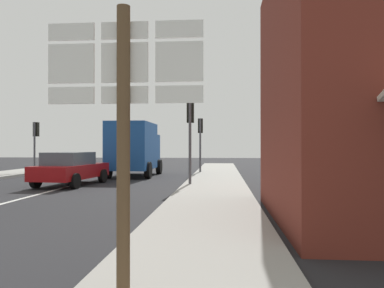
% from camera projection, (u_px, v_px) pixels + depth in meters
% --- Properties ---
extents(ground_plane, '(80.00, 80.00, 0.00)m').
position_uv_depth(ground_plane, '(60.00, 189.00, 15.11)').
color(ground_plane, '#232326').
extents(sidewalk_right, '(2.68, 44.00, 0.14)m').
position_uv_depth(sidewalk_right, '(213.00, 195.00, 12.61)').
color(sidewalk_right, gray).
rests_on(sidewalk_right, ground).
extents(lane_centre_stripe, '(0.16, 12.00, 0.01)m').
position_uv_depth(lane_centre_stripe, '(2.00, 204.00, 11.13)').
color(lane_centre_stripe, silver).
rests_on(lane_centre_stripe, ground).
extents(sedan_far, '(2.29, 4.35, 1.47)m').
position_uv_depth(sedan_far, '(71.00, 168.00, 16.43)').
color(sedan_far, maroon).
rests_on(sedan_far, ground).
extents(delivery_truck, '(2.48, 5.00, 3.05)m').
position_uv_depth(delivery_truck, '(135.00, 148.00, 21.34)').
color(delivery_truck, '#19478C').
rests_on(delivery_truck, ground).
extents(route_sign_post, '(1.66, 0.14, 3.20)m').
position_uv_depth(route_sign_post, '(124.00, 121.00, 3.88)').
color(route_sign_post, brown).
rests_on(route_sign_post, ground).
extents(traffic_light_far_right, '(0.30, 0.49, 3.46)m').
position_uv_depth(traffic_light_far_right, '(200.00, 133.00, 23.17)').
color(traffic_light_far_right, '#47474C').
rests_on(traffic_light_far_right, ground).
extents(traffic_light_near_right, '(0.30, 0.49, 3.65)m').
position_uv_depth(traffic_light_near_right, '(190.00, 124.00, 15.90)').
color(traffic_light_near_right, '#47474C').
rests_on(traffic_light_near_right, ground).
extents(traffic_light_far_left, '(0.30, 0.49, 3.25)m').
position_uv_depth(traffic_light_far_left, '(36.00, 136.00, 23.51)').
color(traffic_light_far_left, '#47474C').
rests_on(traffic_light_far_left, ground).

